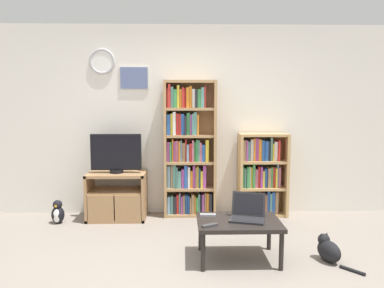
{
  "coord_description": "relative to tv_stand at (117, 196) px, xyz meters",
  "views": [
    {
      "loc": [
        -0.02,
        -3.13,
        1.56
      ],
      "look_at": [
        0.08,
        1.13,
        1.08
      ],
      "focal_mm": 35.0,
      "sensor_mm": 36.0,
      "label": 1
    }
  ],
  "objects": [
    {
      "name": "cat",
      "position": [
        2.31,
        -1.4,
        -0.2
      ],
      "size": [
        0.34,
        0.49,
        0.26
      ],
      "rotation": [
        0.0,
        0.0,
        0.33
      ],
      "color": "black",
      "rests_on": "ground_plane"
    },
    {
      "name": "penguin_figurine",
      "position": [
        -0.73,
        -0.18,
        -0.18
      ],
      "size": [
        0.16,
        0.15,
        0.3
      ],
      "color": "black",
      "rests_on": "ground_plane"
    },
    {
      "name": "laptop",
      "position": [
        1.52,
        -1.31,
        0.15
      ],
      "size": [
        0.39,
        0.35,
        0.25
      ],
      "rotation": [
        0.0,
        0.0,
        -0.28
      ],
      "color": "#232326",
      "rests_on": "coffee_table"
    },
    {
      "name": "remote_far_from_laptop",
      "position": [
        1.13,
        -1.52,
        0.1
      ],
      "size": [
        0.16,
        0.11,
        0.02
      ],
      "rotation": [
        0.0,
        0.0,
        2.06
      ],
      "color": "#38383A",
      "rests_on": "coffee_table"
    },
    {
      "name": "television",
      "position": [
        0.0,
        -0.0,
        0.57
      ],
      "size": [
        0.66,
        0.18,
        0.52
      ],
      "color": "black",
      "rests_on": "tv_stand"
    },
    {
      "name": "coffee_table",
      "position": [
        1.43,
        -1.35,
        0.04
      ],
      "size": [
        0.81,
        0.58,
        0.4
      ],
      "color": "black",
      "rests_on": "ground_plane"
    },
    {
      "name": "bookshelf_tall",
      "position": [
        0.95,
        0.14,
        0.58
      ],
      "size": [
        0.7,
        0.27,
        1.84
      ],
      "color": "tan",
      "rests_on": "ground_plane"
    },
    {
      "name": "remote_near_laptop",
      "position": [
        1.14,
        -1.2,
        0.1
      ],
      "size": [
        0.16,
        0.05,
        0.02
      ],
      "rotation": [
        0.0,
        0.0,
        1.51
      ],
      "color": "#99999E",
      "rests_on": "coffee_table"
    },
    {
      "name": "bookshelf_short",
      "position": [
        1.95,
        0.13,
        0.23
      ],
      "size": [
        0.66,
        0.3,
        1.13
      ],
      "color": "tan",
      "rests_on": "ground_plane"
    },
    {
      "name": "wall_back",
      "position": [
        0.9,
        0.31,
        0.99
      ],
      "size": [
        5.83,
        0.09,
        2.6
      ],
      "color": "silver",
      "rests_on": "ground_plane"
    },
    {
      "name": "tv_stand",
      "position": [
        0.0,
        0.0,
        0.0
      ],
      "size": [
        0.77,
        0.49,
        0.62
      ],
      "color": "#9E754C",
      "rests_on": "ground_plane"
    },
    {
      "name": "ground_plane",
      "position": [
        0.91,
        -1.77,
        -0.31
      ],
      "size": [
        18.0,
        18.0,
        0.0
      ],
      "primitive_type": "plane",
      "color": "gray"
    }
  ]
}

